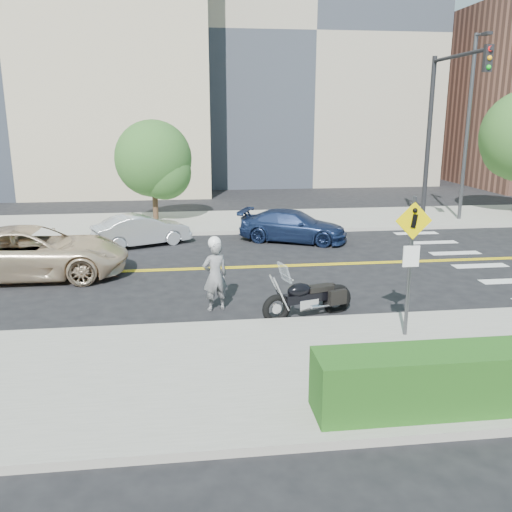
{
  "coord_description": "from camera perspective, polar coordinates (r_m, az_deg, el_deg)",
  "views": [
    {
      "loc": [
        -0.36,
        -16.72,
        4.72
      ],
      "look_at": [
        1.34,
        -3.22,
        1.2
      ],
      "focal_mm": 38.0,
      "sensor_mm": 36.0,
      "label": 1
    }
  ],
  "objects": [
    {
      "name": "traffic_light",
      "position": [
        24.14,
        18.8,
        13.64
      ],
      "size": [
        0.28,
        4.5,
        7.0
      ],
      "color": "black",
      "rests_on": "sidewalk_far"
    },
    {
      "name": "pedestrian_sign",
      "position": [
        11.7,
        16.0,
        0.28
      ],
      "size": [
        0.78,
        0.08,
        3.0
      ],
      "color": "#4C4C51",
      "rests_on": "sidewalk_near"
    },
    {
      "name": "motorcyclist",
      "position": [
        13.44,
        -4.33,
        -1.87
      ],
      "size": [
        0.75,
        0.61,
        1.89
      ],
      "rotation": [
        0.0,
        0.0,
        3.46
      ],
      "color": "silver",
      "rests_on": "ground"
    },
    {
      "name": "sidewalk_near",
      "position": [
        10.33,
        -4.51,
        -12.26
      ],
      "size": [
        60.0,
        5.0,
        0.15
      ],
      "primitive_type": "cube",
      "color": "#9E9B91",
      "rests_on": "ground_plane"
    },
    {
      "name": "ground_plane",
      "position": [
        17.38,
        -5.72,
        -1.33
      ],
      "size": [
        120.0,
        120.0,
        0.0
      ],
      "primitive_type": "plane",
      "color": "black",
      "rests_on": "ground"
    },
    {
      "name": "suv",
      "position": [
        17.52,
        -22.42,
        0.35
      ],
      "size": [
        5.57,
        2.61,
        1.54
      ],
      "primitive_type": "imported",
      "rotation": [
        0.0,
        0.0,
        1.58
      ],
      "color": "beige",
      "rests_on": "ground"
    },
    {
      "name": "sidewalk_far",
      "position": [
        24.67,
        -6.22,
        3.56
      ],
      "size": [
        60.0,
        5.0,
        0.15
      ],
      "primitive_type": "cube",
      "color": "#9E9B91",
      "rests_on": "ground_plane"
    },
    {
      "name": "parked_car_blue",
      "position": [
        21.03,
        3.92,
        3.17
      ],
      "size": [
        4.48,
        3.2,
        1.21
      ],
      "primitive_type": "imported",
      "rotation": [
        0.0,
        0.0,
        1.16
      ],
      "color": "navy",
      "rests_on": "ground"
    },
    {
      "name": "building_mid",
      "position": [
        43.85,
        4.16,
        21.38
      ],
      "size": [
        18.0,
        14.0,
        20.0
      ],
      "primitive_type": "cube",
      "color": "#A39984",
      "rests_on": "ground_plane"
    },
    {
      "name": "parked_car_silver",
      "position": [
        20.7,
        -11.96,
        2.67
      ],
      "size": [
        3.77,
        2.59,
        1.18
      ],
      "primitive_type": "imported",
      "rotation": [
        0.0,
        0.0,
        1.99
      ],
      "color": "silver",
      "rests_on": "ground"
    },
    {
      "name": "motorcycle",
      "position": [
        13.07,
        5.56,
        -3.46
      ],
      "size": [
        2.42,
        1.34,
        1.41
      ],
      "primitive_type": null,
      "rotation": [
        0.0,
        0.0,
        0.29
      ],
      "color": "black",
      "rests_on": "ground"
    },
    {
      "name": "lamp_post",
      "position": [
        26.31,
        21.36,
        12.29
      ],
      "size": [
        0.16,
        0.16,
        8.0
      ],
      "primitive_type": "cylinder",
      "color": "#4C4C51",
      "rests_on": "sidewalk_far"
    },
    {
      "name": "tree_far_a",
      "position": [
        24.57,
        -10.77,
        10.02
      ],
      "size": [
        3.37,
        3.37,
        4.6
      ],
      "rotation": [
        0.0,
        0.0,
        0.17
      ],
      "color": "#382619",
      "rests_on": "ground"
    }
  ]
}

